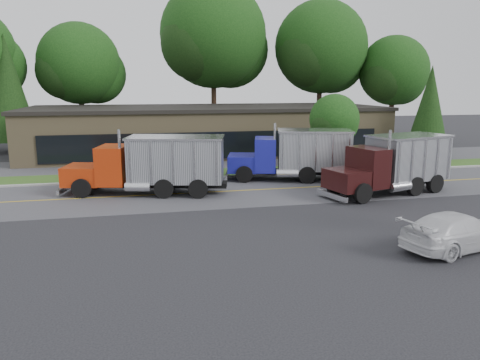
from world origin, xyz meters
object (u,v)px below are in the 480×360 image
(dump_truck_red, at_px, (155,163))
(dump_truck_blue, at_px, (297,153))
(rally_car, at_px, (458,231))
(dump_truck_maroon, at_px, (394,163))

(dump_truck_red, height_order, dump_truck_blue, same)
(dump_truck_red, height_order, rally_car, dump_truck_red)
(dump_truck_maroon, bearing_deg, rally_car, 59.51)
(dump_truck_blue, xyz_separation_m, rally_car, (1.64, -14.16, -1.09))
(dump_truck_red, bearing_deg, dump_truck_maroon, -178.12)
(dump_truck_red, relative_size, dump_truck_blue, 1.13)
(dump_truck_blue, relative_size, dump_truck_maroon, 1.04)
(rally_car, bearing_deg, dump_truck_maroon, -30.48)
(dump_truck_blue, height_order, dump_truck_maroon, same)
(dump_truck_blue, relative_size, rally_car, 1.71)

